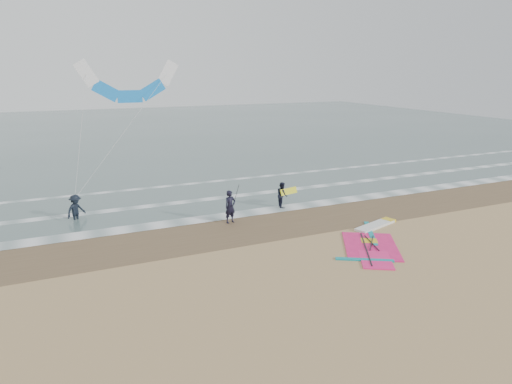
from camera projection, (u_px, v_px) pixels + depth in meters
name	position (u px, v px, depth m)	size (l,w,h in m)	color
ground	(342.00, 262.00, 20.09)	(120.00, 120.00, 0.00)	tan
sea_water	(141.00, 131.00, 62.41)	(120.00, 80.00, 0.02)	#47605E
wet_sand_band	(280.00, 222.00, 25.38)	(120.00, 5.00, 0.01)	brown
foam_waterline	(249.00, 201.00, 29.29)	(120.00, 9.15, 0.02)	white
windsurf_rig	(373.00, 240.00, 22.63)	(6.04, 5.72, 0.15)	white
person_standing	(230.00, 207.00, 25.07)	(0.67, 0.44, 1.84)	black
person_walking	(282.00, 195.00, 27.95)	(0.77, 0.60, 1.58)	black
person_wading	(75.00, 204.00, 25.57)	(1.17, 0.67, 1.81)	black
held_pole	(235.00, 199.00, 25.08)	(0.17, 0.86, 1.82)	black
carried_kiteboard	(289.00, 191.00, 27.96)	(1.30, 0.51, 0.39)	yellow
surf_kite	(129.00, 85.00, 29.66)	(7.48, 4.75, 7.68)	white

